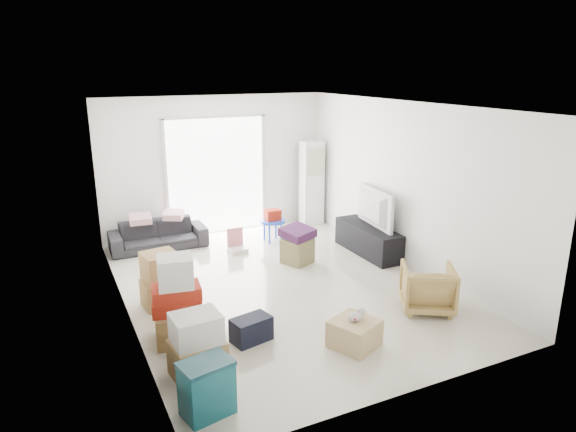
# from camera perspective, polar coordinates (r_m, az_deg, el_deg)

# --- Properties ---
(room_shell) EXTENTS (4.98, 6.48, 3.18)m
(room_shell) POSITION_cam_1_polar(r_m,az_deg,el_deg) (7.46, -0.87, 1.79)
(room_shell) COLOR beige
(room_shell) RESTS_ON ground
(sliding_door) EXTENTS (2.10, 0.04, 2.33)m
(sliding_door) POSITION_cam_1_polar(r_m,az_deg,el_deg) (10.20, -7.95, 4.98)
(sliding_door) COLOR white
(sliding_door) RESTS_ON room_shell
(ac_tower) EXTENTS (0.45, 0.30, 1.75)m
(ac_tower) POSITION_cam_1_polar(r_m,az_deg,el_deg) (10.73, 2.64, 3.67)
(ac_tower) COLOR silver
(ac_tower) RESTS_ON room_shell
(tv_console) EXTENTS (0.45, 1.51, 0.50)m
(tv_console) POSITION_cam_1_polar(r_m,az_deg,el_deg) (9.25, 8.88, -2.62)
(tv_console) COLOR black
(tv_console) RESTS_ON room_shell
(television) EXTENTS (0.79, 1.22, 0.15)m
(television) POSITION_cam_1_polar(r_m,az_deg,el_deg) (9.15, 8.96, -0.68)
(television) COLOR black
(television) RESTS_ON tv_console
(sofa) EXTENTS (1.73, 0.53, 0.67)m
(sofa) POSITION_cam_1_polar(r_m,az_deg,el_deg) (9.66, -14.25, -1.57)
(sofa) COLOR #232327
(sofa) RESTS_ON room_shell
(pillow_left) EXTENTS (0.40, 0.33, 0.12)m
(pillow_left) POSITION_cam_1_polar(r_m,az_deg,el_deg) (9.52, -16.15, 0.52)
(pillow_left) COLOR #CE969E
(pillow_left) RESTS_ON sofa
(pillow_right) EXTENTS (0.39, 0.37, 0.11)m
(pillow_right) POSITION_cam_1_polar(r_m,az_deg,el_deg) (9.64, -12.65, 0.91)
(pillow_right) COLOR #CE969E
(pillow_right) RESTS_ON sofa
(armchair) EXTENTS (0.91, 0.89, 0.70)m
(armchair) POSITION_cam_1_polar(r_m,az_deg,el_deg) (7.29, 15.28, -7.50)
(armchair) COLOR #A17E47
(armchair) RESTS_ON room_shell
(storage_bins) EXTENTS (0.55, 0.43, 0.56)m
(storage_bins) POSITION_cam_1_polar(r_m,az_deg,el_deg) (5.20, -9.01, -18.35)
(storage_bins) COLOR #11515B
(storage_bins) RESTS_ON room_shell
(box_stack_a) EXTENTS (0.59, 0.51, 0.72)m
(box_stack_a) POSITION_cam_1_polar(r_m,az_deg,el_deg) (5.73, -10.06, -14.12)
(box_stack_a) COLOR olive
(box_stack_a) RESTS_ON room_shell
(box_stack_b) EXTENTS (0.65, 0.63, 1.08)m
(box_stack_b) POSITION_cam_1_polar(r_m,az_deg,el_deg) (6.38, -12.20, -9.62)
(box_stack_b) COLOR olive
(box_stack_b) RESTS_ON room_shell
(box_stack_c) EXTENTS (0.56, 0.50, 0.77)m
(box_stack_c) POSITION_cam_1_polar(r_m,az_deg,el_deg) (7.36, -13.90, -6.94)
(box_stack_c) COLOR olive
(box_stack_c) RESTS_ON room_shell
(loose_box) EXTENTS (0.48, 0.48, 0.39)m
(loose_box) POSITION_cam_1_polar(r_m,az_deg,el_deg) (7.70, -12.57, -7.23)
(loose_box) COLOR olive
(loose_box) RESTS_ON room_shell
(duffel_bag) EXTENTS (0.53, 0.38, 0.30)m
(duffel_bag) POSITION_cam_1_polar(r_m,az_deg,el_deg) (6.39, -4.10, -12.45)
(duffel_bag) COLOR black
(duffel_bag) RESTS_ON room_shell
(ottoman) EXTENTS (0.57, 0.57, 0.43)m
(ottoman) POSITION_cam_1_polar(r_m,az_deg,el_deg) (8.71, 1.05, -3.88)
(ottoman) COLOR olive
(ottoman) RESTS_ON room_shell
(blanket) EXTENTS (0.60, 0.60, 0.14)m
(blanket) POSITION_cam_1_polar(r_m,az_deg,el_deg) (8.61, 1.06, -2.10)
(blanket) COLOR #4A1E4C
(blanket) RESTS_ON ottoman
(kids_table) EXTENTS (0.49, 0.49, 0.62)m
(kids_table) POSITION_cam_1_polar(r_m,az_deg,el_deg) (9.72, -1.73, -0.32)
(kids_table) COLOR blue
(kids_table) RESTS_ON room_shell
(toy_walker) EXTENTS (0.32, 0.29, 0.42)m
(toy_walker) POSITION_cam_1_polar(r_m,az_deg,el_deg) (9.31, -5.73, -3.24)
(toy_walker) COLOR silver
(toy_walker) RESTS_ON room_shell
(wood_crate) EXTENTS (0.66, 0.66, 0.33)m
(wood_crate) POSITION_cam_1_polar(r_m,az_deg,el_deg) (6.31, 7.40, -12.80)
(wood_crate) COLOR tan
(wood_crate) RESTS_ON room_shell
(plush_bunny) EXTENTS (0.26, 0.15, 0.13)m
(plush_bunny) POSITION_cam_1_polar(r_m,az_deg,el_deg) (6.22, 7.66, -10.90)
(plush_bunny) COLOR #B2ADA8
(plush_bunny) RESTS_ON wood_crate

